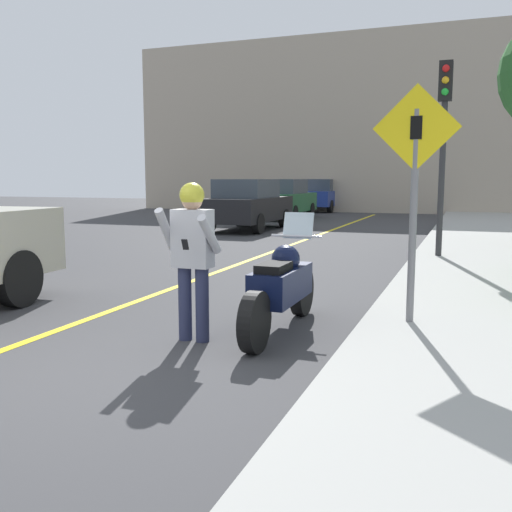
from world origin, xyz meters
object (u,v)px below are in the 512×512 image
Objects in this scene: motorcycle at (282,287)px; parked_car_blue at (320,195)px; crossing_sign at (414,181)px; parked_car_black at (248,204)px; traffic_light at (444,122)px; person_biker at (192,246)px; parked_car_green at (284,199)px.

parked_car_blue is at bearing 103.21° from motorcycle.
crossing_sign is 13.04m from parked_car_black.
traffic_light is at bearing -41.42° from parked_car_black.
parked_car_green is at bearing 104.96° from person_biker.
parked_car_black and parked_car_blue have the same top height.
parked_car_green is (-6.90, 16.93, -0.81)m from crossing_sign.
parked_car_green reaches higher than person_biker.
traffic_light is at bearing 90.00° from crossing_sign.
parked_car_black is at bearing -84.36° from parked_car_green.
traffic_light is 18.74m from parked_car_blue.
crossing_sign is at bearing -90.00° from traffic_light.
motorcycle is at bearing -66.93° from parked_car_black.
parked_car_green is at bearing 112.19° from crossing_sign.
crossing_sign reaches higher than motorcycle.
traffic_light is 8.69m from parked_car_black.
traffic_light is 0.91× the size of parked_car_black.
parked_car_blue is (-5.51, 23.48, 0.35)m from motorcycle.
person_biker is 24.63m from parked_car_blue.
motorcycle is at bearing -76.79° from parked_car_blue.
person_biker is 0.39× the size of parked_car_blue.
crossing_sign reaches higher than person_biker.
person_biker is 13.15m from parked_car_black.
person_biker is (-0.75, -0.68, 0.50)m from motorcycle.
traffic_light reaches higher than motorcycle.
person_biker is 2.44m from crossing_sign.
traffic_light is at bearing 77.67° from motorcycle.
motorcycle is at bearing 42.35° from person_biker.
crossing_sign is at bearing -60.78° from parked_car_black.
motorcycle is 0.54× the size of parked_car_black.
crossing_sign is at bearing 27.29° from person_biker.
parked_car_black is at bearing -87.53° from parked_car_blue.
parked_car_green is at bearing 121.71° from traffic_light.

